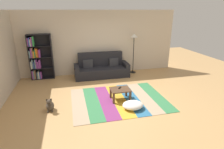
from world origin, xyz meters
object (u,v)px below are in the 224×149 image
(couch, at_px, (102,69))
(pouf, at_px, (133,105))
(standing_lamp, at_px, (134,41))
(coffee_table, at_px, (120,91))
(tv_remote, at_px, (120,88))
(dog, at_px, (50,105))
(bookshelf, at_px, (38,58))

(couch, distance_m, pouf, 2.96)
(standing_lamp, bearing_deg, coffee_table, -117.71)
(pouf, xyz_separation_m, tv_remote, (-0.20, 0.69, 0.27))
(couch, bearing_deg, dog, -127.86)
(coffee_table, bearing_deg, dog, -175.19)
(standing_lamp, xyz_separation_m, tv_remote, (-1.29, -2.39, -1.06))
(coffee_table, height_order, dog, dog)
(pouf, relative_size, tv_remote, 4.01)
(pouf, bearing_deg, dog, 169.00)
(coffee_table, relative_size, tv_remote, 4.02)
(dog, relative_size, tv_remote, 2.65)
(coffee_table, relative_size, pouf, 1.00)
(couch, bearing_deg, bookshelf, 173.58)
(bookshelf, bearing_deg, pouf, -48.09)
(pouf, xyz_separation_m, dog, (-2.30, 0.45, 0.05))
(dog, xyz_separation_m, standing_lamp, (3.40, 2.64, 1.28))
(couch, relative_size, coffee_table, 3.75)
(standing_lamp, height_order, tv_remote, standing_lamp)
(dog, bearing_deg, tv_remote, 6.66)
(bookshelf, relative_size, tv_remote, 12.13)
(couch, relative_size, bookshelf, 1.24)
(couch, distance_m, standing_lamp, 1.85)
(bookshelf, xyz_separation_m, tv_remote, (2.69, -2.52, -0.49))
(pouf, relative_size, standing_lamp, 0.35)
(bookshelf, xyz_separation_m, pouf, (2.88, -3.21, -0.76))
(bookshelf, distance_m, pouf, 4.38)
(coffee_table, distance_m, dog, 2.12)
(coffee_table, xyz_separation_m, pouf, (0.20, -0.62, -0.18))
(coffee_table, height_order, pouf, coffee_table)
(coffee_table, relative_size, dog, 1.52)
(coffee_table, distance_m, standing_lamp, 3.01)
(bookshelf, relative_size, dog, 4.58)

